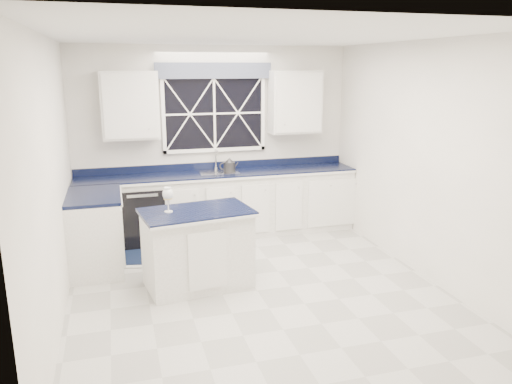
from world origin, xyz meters
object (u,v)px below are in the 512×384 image
object	(u,v)px
kettle	(229,165)
soap_bottle	(230,163)
dishwasher	(142,214)
faucet	(216,159)
wine_glass	(168,195)
island	(198,248)

from	to	relation	value
kettle	soap_bottle	size ratio (longest dim) A/B	1.47
dishwasher	faucet	world-z (taller)	faucet
wine_glass	soap_bottle	xyz separation A→B (m)	(1.09, 1.77, -0.04)
wine_glass	island	bearing A→B (deg)	-3.35
island	soap_bottle	bearing A→B (deg)	57.82
dishwasher	faucet	size ratio (longest dim) A/B	2.72
dishwasher	wine_glass	distance (m)	1.75
dishwasher	kettle	distance (m)	1.40
kettle	dishwasher	bearing A→B (deg)	-170.11
wine_glass	soap_bottle	size ratio (longest dim) A/B	1.47
island	faucet	bearing A→B (deg)	63.46
island	dishwasher	bearing A→B (deg)	98.92
faucet	kettle	bearing A→B (deg)	-44.54
faucet	wine_glass	distance (m)	2.01
faucet	kettle	size ratio (longest dim) A/B	1.11
faucet	soap_bottle	size ratio (longest dim) A/B	1.62
faucet	soap_bottle	xyz separation A→B (m)	(0.19, -0.03, -0.07)
dishwasher	kettle	bearing A→B (deg)	1.78
island	kettle	distance (m)	1.91
dishwasher	wine_glass	bearing A→B (deg)	-82.78
kettle	soap_bottle	bearing A→B (deg)	82.71
island	kettle	size ratio (longest dim) A/B	4.66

